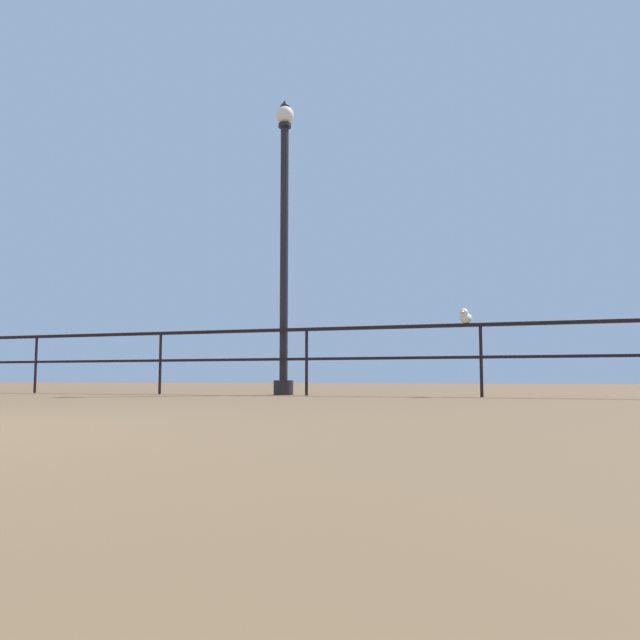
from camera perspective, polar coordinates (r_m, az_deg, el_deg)
The scene contains 3 objects.
pier_railing at distance 9.42m, azimuth -1.20°, elevation -2.20°, with size 20.02×0.05×0.99m.
lamppost_center at distance 9.93m, azimuth -3.21°, elevation 7.06°, with size 0.30×0.30×4.60m.
seagull_on_rail at distance 8.88m, azimuth 12.83°, elevation 0.28°, with size 0.18×0.41×0.19m.
Camera 1 is at (3.30, -1.50, 0.25)m, focal length 35.94 mm.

